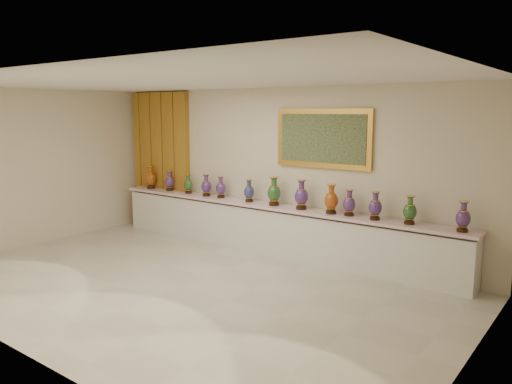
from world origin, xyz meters
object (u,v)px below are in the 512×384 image
at_px(vase_1, 170,182).
at_px(vase_2, 188,185).
at_px(vase_0, 151,178).
at_px(counter, 270,229).

relative_size(vase_1, vase_2, 1.09).
bearing_deg(vase_2, vase_0, -178.67).
bearing_deg(vase_0, counter, 0.50).
distance_m(counter, vase_0, 3.25).
relative_size(vase_0, vase_1, 1.16).
bearing_deg(counter, vase_1, 179.63).
bearing_deg(counter, vase_0, -179.50).
height_order(vase_0, vase_1, vase_0).
xyz_separation_m(counter, vase_1, (-2.63, 0.02, 0.66)).
bearing_deg(vase_0, vase_1, 4.64).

